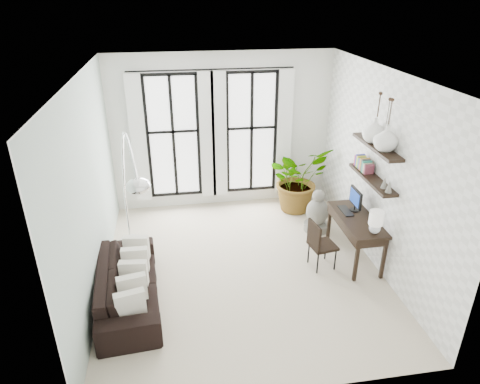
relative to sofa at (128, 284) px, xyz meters
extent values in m
plane|color=beige|center=(1.80, 0.57, -0.32)|extent=(5.00, 5.00, 0.00)
plane|color=white|center=(1.80, 0.57, 2.88)|extent=(5.00, 5.00, 0.00)
plane|color=#A8BBB0|center=(-0.45, 0.57, 1.28)|extent=(0.00, 5.00, 5.00)
plane|color=white|center=(4.05, 0.57, 1.28)|extent=(0.00, 5.00, 5.00)
plane|color=white|center=(1.80, 3.07, 1.28)|extent=(4.50, 0.00, 4.50)
cube|color=white|center=(0.80, 3.04, 1.23)|extent=(1.00, 0.02, 2.50)
cube|color=white|center=(0.12, 2.94, 1.23)|extent=(0.30, 0.04, 2.60)
cube|color=white|center=(1.48, 2.94, 1.23)|extent=(0.30, 0.04, 2.60)
cube|color=white|center=(2.40, 3.04, 1.23)|extent=(1.00, 0.02, 2.50)
cube|color=white|center=(1.72, 2.94, 1.23)|extent=(0.30, 0.04, 2.60)
cube|color=white|center=(3.08, 2.94, 1.23)|extent=(0.30, 0.04, 2.60)
cylinder|color=black|center=(1.60, 2.95, 2.56)|extent=(3.20, 0.03, 0.03)
cube|color=black|center=(3.91, 0.55, 1.18)|extent=(0.25, 1.30, 0.05)
cube|color=black|center=(3.91, 0.55, 1.73)|extent=(0.25, 1.30, 0.05)
cube|color=#C43152|center=(3.91, 1.10, 1.30)|extent=(0.16, 0.03, 0.18)
cube|color=#333AB5|center=(3.91, 1.06, 1.30)|extent=(0.16, 0.04, 0.18)
cube|color=yellow|center=(3.91, 1.01, 1.30)|extent=(0.16, 0.04, 0.18)
cube|color=#3AAE75|center=(3.91, 0.97, 1.30)|extent=(0.16, 0.04, 0.18)
cube|color=purple|center=(3.91, 0.92, 1.30)|extent=(0.16, 0.04, 0.18)
cube|color=orange|center=(3.91, 0.88, 1.30)|extent=(0.16, 0.04, 0.18)
cube|color=#484848|center=(3.91, 0.83, 1.30)|extent=(0.16, 0.04, 0.18)
cube|color=teal|center=(3.91, 0.79, 1.30)|extent=(0.16, 0.04, 0.18)
cube|color=tan|center=(3.91, 0.74, 1.30)|extent=(0.16, 0.04, 0.18)
cube|color=brown|center=(3.91, 0.70, 1.30)|extent=(0.16, 0.04, 0.18)
cone|color=gray|center=(3.91, 0.15, 1.30)|extent=(0.10, 0.10, 0.18)
cone|color=gray|center=(3.91, 0.00, 1.30)|extent=(0.10, 0.10, 0.18)
imported|color=black|center=(0.00, 0.00, 0.00)|extent=(1.00, 2.22, 0.63)
cube|color=beige|center=(0.10, -0.70, 0.18)|extent=(0.40, 0.12, 0.40)
cube|color=beige|center=(0.10, -0.35, 0.18)|extent=(0.40, 0.12, 0.40)
cube|color=beige|center=(0.10, 0.00, 0.18)|extent=(0.40, 0.12, 0.40)
cube|color=beige|center=(0.10, 0.35, 0.18)|extent=(0.40, 0.12, 0.40)
cube|color=beige|center=(0.10, 0.70, 0.18)|extent=(0.40, 0.12, 0.40)
imported|color=#2D7228|center=(3.29, 2.52, 0.38)|extent=(1.58, 1.50, 1.38)
cube|color=black|center=(3.75, 0.55, 0.46)|extent=(0.57, 1.35, 0.04)
cube|color=black|center=(3.73, 0.55, 0.37)|extent=(0.52, 1.29, 0.12)
cube|color=black|center=(3.52, -0.07, 0.07)|extent=(0.05, 0.05, 0.75)
cube|color=black|center=(3.98, -0.07, 0.07)|extent=(0.05, 0.05, 0.75)
cube|color=black|center=(3.52, 1.18, 0.07)|extent=(0.05, 0.05, 0.75)
cube|color=black|center=(3.98, 1.18, 0.07)|extent=(0.05, 0.05, 0.75)
cube|color=black|center=(3.80, 0.81, 0.73)|extent=(0.04, 0.42, 0.30)
cube|color=navy|center=(3.78, 0.81, 0.73)|extent=(0.00, 0.36, 0.24)
cube|color=black|center=(3.65, 0.81, 0.49)|extent=(0.15, 0.40, 0.02)
sphere|color=silver|center=(3.80, 0.03, 0.57)|extent=(0.18, 0.18, 0.18)
cylinder|color=white|center=(3.80, 0.03, 0.76)|extent=(0.22, 0.22, 0.22)
cube|color=black|center=(3.13, 0.42, 0.09)|extent=(0.47, 0.47, 0.05)
cube|color=black|center=(2.96, 0.39, 0.32)|extent=(0.10, 0.41, 0.45)
cylinder|color=black|center=(2.97, 0.25, -0.13)|extent=(0.03, 0.03, 0.38)
cylinder|color=black|center=(3.30, 0.25, -0.13)|extent=(0.03, 0.03, 0.38)
cylinder|color=black|center=(2.97, 0.58, -0.13)|extent=(0.03, 0.03, 0.38)
cylinder|color=black|center=(3.30, 0.58, -0.13)|extent=(0.03, 0.03, 0.38)
cylinder|color=silver|center=(-0.10, 1.62, -0.27)|extent=(0.36, 0.36, 0.10)
cylinder|color=silver|center=(-0.10, 1.62, 0.24)|extent=(0.04, 0.04, 1.01)
ellipsoid|color=silver|center=(0.30, 0.05, 1.55)|extent=(0.32, 0.32, 0.21)
cylinder|color=gray|center=(3.43, 1.58, -0.24)|extent=(0.48, 0.48, 0.14)
ellipsoid|color=gray|center=(3.43, 1.58, 0.09)|extent=(0.43, 0.43, 0.52)
sphere|color=gray|center=(3.43, 1.58, 0.42)|extent=(0.24, 0.24, 0.24)
imported|color=white|center=(3.91, 0.30, 1.95)|extent=(0.37, 0.37, 0.38)
imported|color=white|center=(3.91, 0.70, 1.95)|extent=(0.37, 0.37, 0.38)
camera|label=1|loc=(0.83, -5.30, 3.95)|focal=32.00mm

